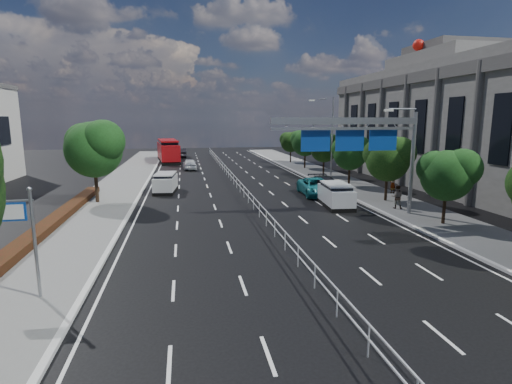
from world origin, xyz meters
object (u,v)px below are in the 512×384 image
object	(u,v)px
overhead_gantry	(361,136)
parked_car_teal	(316,187)
red_bus	(168,150)
parked_car_dark	(325,185)
pedestrian_a	(393,183)
near_car_dark	(182,153)
toilet_sign	(19,225)
silver_minivan	(336,195)
near_car_silver	(190,164)
pedestrian_b	(397,197)
white_minivan	(166,183)

from	to	relation	value
overhead_gantry	parked_car_teal	distance (m)	9.53
red_bus	parked_car_dark	world-z (taller)	red_bus
parked_car_teal	parked_car_dark	world-z (taller)	parked_car_dark
pedestrian_a	parked_car_teal	bearing A→B (deg)	-31.11
near_car_dark	parked_car_dark	distance (m)	39.87
toilet_sign	near_car_dark	xyz separation A→B (m)	(5.51, 56.67, -2.13)
parked_car_dark	pedestrian_a	xyz separation A→B (m)	(5.77, -1.61, 0.25)
toilet_sign	near_car_dark	distance (m)	56.97
silver_minivan	parked_car_dark	world-z (taller)	silver_minivan
near_car_silver	parked_car_teal	size ratio (longest dim) A/B	0.79
near_car_silver	near_car_dark	xyz separation A→B (m)	(-1.13, 17.69, 0.08)
red_bus	near_car_dark	bearing A→B (deg)	66.94
parked_car_teal	pedestrian_b	xyz separation A→B (m)	(4.01, -6.72, 0.24)
toilet_sign	near_car_dark	world-z (taller)	toilet_sign
near_car_dark	parked_car_teal	xyz separation A→B (m)	(11.94, -38.41, -0.05)
white_minivan	silver_minivan	world-z (taller)	silver_minivan
parked_car_teal	pedestrian_b	distance (m)	7.83
white_minivan	silver_minivan	size ratio (longest dim) A/B	0.95
red_bus	parked_car_teal	distance (m)	34.50
red_bus	parked_car_teal	size ratio (longest dim) A/B	2.18
white_minivan	pedestrian_a	world-z (taller)	pedestrian_a
pedestrian_b	silver_minivan	bearing A→B (deg)	0.28
near_car_silver	silver_minivan	xyz separation A→B (m)	(10.81, -25.42, 0.17)
near_car_dark	pedestrian_a	size ratio (longest dim) A/B	2.79
near_car_silver	parked_car_dark	size ratio (longest dim) A/B	0.81
red_bus	near_car_silver	bearing A→B (deg)	-80.00
near_car_silver	white_minivan	bearing A→B (deg)	78.25
near_car_silver	parked_car_dark	xyz separation A→B (m)	(11.94, -19.97, 0.04)
near_car_dark	pedestrian_a	bearing A→B (deg)	116.49
silver_minivan	red_bus	bearing A→B (deg)	116.09
red_bus	parked_car_dark	distance (m)	34.30
toilet_sign	parked_car_teal	distance (m)	25.35
red_bus	near_car_dark	distance (m)	7.27
toilet_sign	pedestrian_a	xyz separation A→B (m)	(24.35, 17.39, -1.92)
overhead_gantry	parked_car_teal	size ratio (longest dim) A/B	1.87
parked_car_dark	near_car_dark	bearing A→B (deg)	109.76
overhead_gantry	pedestrian_b	bearing A→B (deg)	21.52
overhead_gantry	near_car_silver	size ratio (longest dim) A/B	2.38
toilet_sign	white_minivan	distance (m)	22.72
overhead_gantry	near_car_dark	bearing A→B (deg)	104.65
white_minivan	parked_car_teal	bearing A→B (deg)	-10.52
white_minivan	parked_car_dark	world-z (taller)	white_minivan
white_minivan	near_car_silver	world-z (taller)	white_minivan
toilet_sign	pedestrian_a	size ratio (longest dim) A/B	2.46
near_car_silver	pedestrian_a	distance (m)	27.92
near_car_silver	toilet_sign	bearing A→B (deg)	77.01
silver_minivan	toilet_sign	bearing A→B (deg)	-137.22
toilet_sign	red_bus	xyz separation A→B (m)	(3.45, 49.77, -1.12)
parked_car_dark	pedestrian_b	xyz separation A→B (m)	(2.88, -7.46, 0.24)
red_bus	pedestrian_b	xyz separation A→B (m)	(18.01, -38.23, -0.82)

